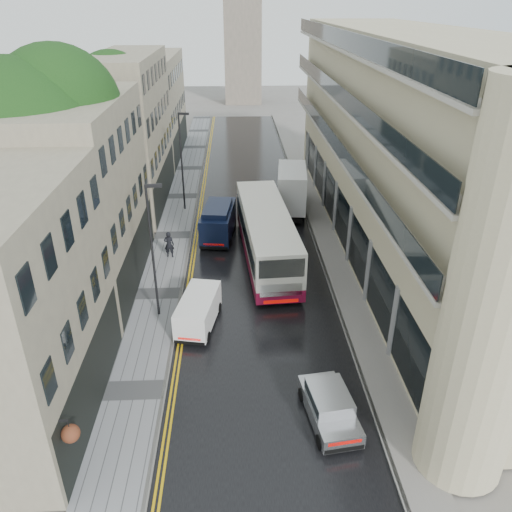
{
  "coord_description": "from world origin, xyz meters",
  "views": [
    {
      "loc": [
        -1.17,
        -6.47,
        15.76
      ],
      "look_at": [
        -0.1,
        18.0,
        3.12
      ],
      "focal_mm": 35.0,
      "sensor_mm": 36.0,
      "label": 1
    }
  ],
  "objects_px": {
    "white_lorry": "(279,196)",
    "navy_van": "(201,230)",
    "tree_near": "(27,181)",
    "lamp_post_near": "(153,254)",
    "silver_hatchback": "(321,433)",
    "lamp_post_far": "(182,163)",
    "tree_far": "(93,136)",
    "cream_bus": "(253,261)",
    "pedestrian": "(169,244)",
    "white_van": "(177,325)"
  },
  "relations": [
    {
      "from": "white_lorry",
      "to": "navy_van",
      "type": "xyz_separation_m",
      "value": [
        -5.87,
        -4.9,
        -0.59
      ]
    },
    {
      "from": "tree_near",
      "to": "lamp_post_near",
      "type": "height_order",
      "value": "tree_near"
    },
    {
      "from": "silver_hatchback",
      "to": "lamp_post_far",
      "type": "distance_m",
      "value": 26.55
    },
    {
      "from": "navy_van",
      "to": "lamp_post_far",
      "type": "height_order",
      "value": "lamp_post_far"
    },
    {
      "from": "tree_far",
      "to": "white_lorry",
      "type": "relative_size",
      "value": 1.71
    },
    {
      "from": "cream_bus",
      "to": "pedestrian",
      "type": "relative_size",
      "value": 6.81
    },
    {
      "from": "pedestrian",
      "to": "white_van",
      "type": "bearing_deg",
      "value": 102.92
    },
    {
      "from": "navy_van",
      "to": "lamp_post_far",
      "type": "relative_size",
      "value": 0.66
    },
    {
      "from": "navy_van",
      "to": "lamp_post_near",
      "type": "height_order",
      "value": "lamp_post_near"
    },
    {
      "from": "lamp_post_near",
      "to": "tree_near",
      "type": "bearing_deg",
      "value": 152.6
    },
    {
      "from": "white_lorry",
      "to": "lamp_post_near",
      "type": "bearing_deg",
      "value": -114.32
    },
    {
      "from": "white_van",
      "to": "pedestrian",
      "type": "bearing_deg",
      "value": 109.48
    },
    {
      "from": "cream_bus",
      "to": "lamp_post_near",
      "type": "xyz_separation_m",
      "value": [
        -5.36,
        -3.02,
        2.16
      ]
    },
    {
      "from": "white_lorry",
      "to": "lamp_post_near",
      "type": "distance_m",
      "value": 15.75
    },
    {
      "from": "white_lorry",
      "to": "silver_hatchback",
      "type": "distance_m",
      "value": 23.12
    },
    {
      "from": "tree_near",
      "to": "lamp_post_far",
      "type": "distance_m",
      "value": 14.85
    },
    {
      "from": "lamp_post_far",
      "to": "white_van",
      "type": "bearing_deg",
      "value": -76.78
    },
    {
      "from": "navy_van",
      "to": "pedestrian",
      "type": "xyz_separation_m",
      "value": [
        -2.1,
        -1.66,
        -0.3
      ]
    },
    {
      "from": "tree_near",
      "to": "tree_far",
      "type": "relative_size",
      "value": 1.11
    },
    {
      "from": "cream_bus",
      "to": "navy_van",
      "type": "relative_size",
      "value": 2.42
    },
    {
      "from": "white_van",
      "to": "navy_van",
      "type": "distance_m",
      "value": 10.91
    },
    {
      "from": "white_lorry",
      "to": "cream_bus",
      "type": "bearing_deg",
      "value": -97.5
    },
    {
      "from": "white_van",
      "to": "navy_van",
      "type": "relative_size",
      "value": 0.76
    },
    {
      "from": "tree_near",
      "to": "white_van",
      "type": "height_order",
      "value": "tree_near"
    },
    {
      "from": "white_van",
      "to": "lamp_post_near",
      "type": "relative_size",
      "value": 0.52
    },
    {
      "from": "navy_van",
      "to": "pedestrian",
      "type": "relative_size",
      "value": 2.82
    },
    {
      "from": "cream_bus",
      "to": "lamp_post_near",
      "type": "bearing_deg",
      "value": -154.84
    },
    {
      "from": "navy_van",
      "to": "lamp_post_far",
      "type": "xyz_separation_m",
      "value": [
        -1.82,
        7.09,
        2.72
      ]
    },
    {
      "from": "silver_hatchback",
      "to": "pedestrian",
      "type": "height_order",
      "value": "pedestrian"
    },
    {
      "from": "silver_hatchback",
      "to": "navy_van",
      "type": "height_order",
      "value": "navy_van"
    },
    {
      "from": "lamp_post_near",
      "to": "white_lorry",
      "type": "bearing_deg",
      "value": 55.86
    },
    {
      "from": "cream_bus",
      "to": "pedestrian",
      "type": "distance_m",
      "value": 6.81
    },
    {
      "from": "cream_bus",
      "to": "lamp_post_far",
      "type": "bearing_deg",
      "value": 108.08
    },
    {
      "from": "white_van",
      "to": "lamp_post_near",
      "type": "xyz_separation_m",
      "value": [
        -1.27,
        2.24,
        2.98
      ]
    },
    {
      "from": "tree_far",
      "to": "navy_van",
      "type": "xyz_separation_m",
      "value": [
        8.59,
        -7.35,
        -4.89
      ]
    },
    {
      "from": "silver_hatchback",
      "to": "pedestrian",
      "type": "xyz_separation_m",
      "value": [
        -7.69,
        16.53,
        0.3
      ]
    },
    {
      "from": "navy_van",
      "to": "lamp_post_far",
      "type": "distance_m",
      "value": 7.81
    },
    {
      "from": "cream_bus",
      "to": "silver_hatchback",
      "type": "bearing_deg",
      "value": -84.32
    },
    {
      "from": "lamp_post_near",
      "to": "lamp_post_far",
      "type": "bearing_deg",
      "value": 85.4
    },
    {
      "from": "silver_hatchback",
      "to": "lamp_post_near",
      "type": "bearing_deg",
      "value": 120.12
    },
    {
      "from": "lamp_post_far",
      "to": "white_lorry",
      "type": "bearing_deg",
      "value": -6.29
    },
    {
      "from": "white_van",
      "to": "navy_van",
      "type": "height_order",
      "value": "navy_van"
    },
    {
      "from": "navy_van",
      "to": "lamp_post_near",
      "type": "xyz_separation_m",
      "value": [
        -1.96,
        -8.63,
        2.55
      ]
    },
    {
      "from": "tree_near",
      "to": "navy_van",
      "type": "bearing_deg",
      "value": 32.42
    },
    {
      "from": "white_lorry",
      "to": "silver_hatchback",
      "type": "height_order",
      "value": "white_lorry"
    },
    {
      "from": "tree_far",
      "to": "white_lorry",
      "type": "distance_m",
      "value": 15.28
    },
    {
      "from": "silver_hatchback",
      "to": "navy_van",
      "type": "relative_size",
      "value": 0.74
    },
    {
      "from": "tree_near",
      "to": "white_lorry",
      "type": "distance_m",
      "value": 18.82
    },
    {
      "from": "tree_far",
      "to": "navy_van",
      "type": "bearing_deg",
      "value": -40.57
    },
    {
      "from": "white_lorry",
      "to": "silver_hatchback",
      "type": "bearing_deg",
      "value": -84.95
    }
  ]
}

